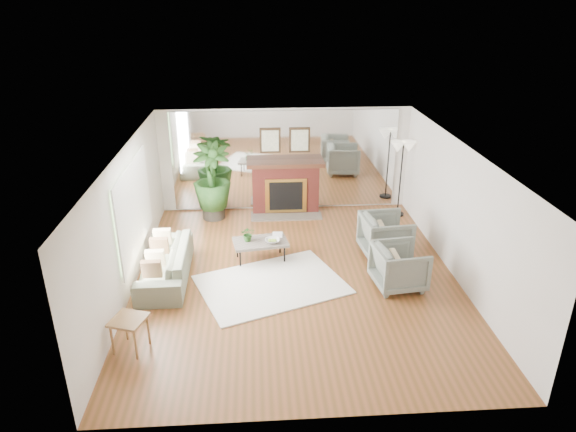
{
  "coord_description": "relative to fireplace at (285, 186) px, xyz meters",
  "views": [
    {
      "loc": [
        -0.72,
        -8.4,
        4.95
      ],
      "look_at": [
        -0.12,
        0.6,
        1.02
      ],
      "focal_mm": 32.0,
      "sensor_mm": 36.0,
      "label": 1
    }
  ],
  "objects": [
    {
      "name": "side_table",
      "position": [
        -2.65,
        -5.19,
        -0.2
      ],
      "size": [
        0.6,
        0.6,
        0.54
      ],
      "rotation": [
        0.0,
        0.0,
        -0.32
      ],
      "color": "#96643C",
      "rests_on": "ground"
    },
    {
      "name": "book",
      "position": [
        -0.41,
        -2.25,
        -0.22
      ],
      "size": [
        0.22,
        0.29,
        0.02
      ],
      "primitive_type": "imported",
      "rotation": [
        0.0,
        0.0,
        -0.07
      ],
      "color": "#96643C",
      "rests_on": "coffee_table"
    },
    {
      "name": "floor_lamp",
      "position": [
        2.7,
        -0.41,
        0.9
      ],
      "size": [
        0.6,
        0.33,
        1.83
      ],
      "color": "black",
      "rests_on": "ground"
    },
    {
      "name": "fruit_bowl",
      "position": [
        -0.42,
        -2.57,
        -0.2
      ],
      "size": [
        0.29,
        0.29,
        0.07
      ],
      "primitive_type": "imported",
      "rotation": [
        0.0,
        0.0,
        0.03
      ],
      "color": "#96643C",
      "rests_on": "coffee_table"
    },
    {
      "name": "armchair_front",
      "position": [
        1.84,
        -3.67,
        -0.25
      ],
      "size": [
        1.0,
        0.97,
        0.81
      ],
      "primitive_type": "imported",
      "rotation": [
        0.0,
        0.0,
        1.7
      ],
      "color": "slate",
      "rests_on": "ground"
    },
    {
      "name": "tabletop_plant",
      "position": [
        -0.9,
        -2.46,
        -0.08
      ],
      "size": [
        0.29,
        0.25,
        0.31
      ],
      "primitive_type": "imported",
      "rotation": [
        0.0,
        0.0,
        0.05
      ],
      "color": "#2E5A21",
      "rests_on": "coffee_table"
    },
    {
      "name": "sofa",
      "position": [
        -2.45,
        -3.08,
        -0.34
      ],
      "size": [
        0.87,
        2.16,
        0.63
      ],
      "primitive_type": "imported",
      "rotation": [
        0.0,
        0.0,
        -1.56
      ],
      "color": "slate",
      "rests_on": "ground"
    },
    {
      "name": "wall_back",
      "position": [
        0.0,
        0.23,
        0.59
      ],
      "size": [
        6.0,
        0.02,
        2.5
      ],
      "primitive_type": "cube",
      "color": "silver",
      "rests_on": "ground"
    },
    {
      "name": "coffee_table",
      "position": [
        -0.66,
        -2.49,
        -0.27
      ],
      "size": [
        1.14,
        0.77,
        0.42
      ],
      "rotation": [
        0.0,
        0.0,
        0.15
      ],
      "color": "#695E53",
      "rests_on": "ground"
    },
    {
      "name": "area_rug",
      "position": [
        -0.48,
        -3.48,
        -0.65
      ],
      "size": [
        3.03,
        2.61,
        0.03
      ],
      "primitive_type": "cube",
      "rotation": [
        0.0,
        0.0,
        0.37
      ],
      "color": "white",
      "rests_on": "ground"
    },
    {
      "name": "fireplace",
      "position": [
        0.0,
        0.0,
        0.0
      ],
      "size": [
        1.85,
        0.83,
        2.05
      ],
      "color": "maroon",
      "rests_on": "ground"
    },
    {
      "name": "wall_left",
      "position": [
        -2.99,
        -3.26,
        0.59
      ],
      "size": [
        0.02,
        7.0,
        2.5
      ],
      "primitive_type": "cube",
      "color": "silver",
      "rests_on": "ground"
    },
    {
      "name": "ground",
      "position": [
        0.0,
        -3.26,
        -0.66
      ],
      "size": [
        7.0,
        7.0,
        0.0
      ],
      "primitive_type": "plane",
      "color": "brown",
      "rests_on": "ground"
    },
    {
      "name": "window_panel",
      "position": [
        -2.96,
        -2.86,
        0.69
      ],
      "size": [
        0.04,
        2.4,
        1.5
      ],
      "primitive_type": "cube",
      "color": "#B2E09E",
      "rests_on": "wall_left"
    },
    {
      "name": "mirror_panel",
      "position": [
        0.0,
        0.21,
        0.59
      ],
      "size": [
        5.4,
        0.04,
        2.4
      ],
      "primitive_type": "cube",
      "color": "silver",
      "rests_on": "wall_back"
    },
    {
      "name": "wall_right",
      "position": [
        2.99,
        -3.26,
        0.59
      ],
      "size": [
        0.02,
        7.0,
        2.5
      ],
      "primitive_type": "cube",
      "color": "silver",
      "rests_on": "ground"
    },
    {
      "name": "armchair_back",
      "position": [
        1.89,
        -2.41,
        -0.23
      ],
      "size": [
        1.02,
        1.0,
        0.86
      ],
      "primitive_type": "imported",
      "rotation": [
        0.0,
        0.0,
        1.66
      ],
      "color": "slate",
      "rests_on": "ground"
    },
    {
      "name": "potted_ficus",
      "position": [
        -1.74,
        -0.29,
        0.32
      ],
      "size": [
        0.99,
        0.99,
        1.83
      ],
      "color": "black",
      "rests_on": "ground"
    }
  ]
}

